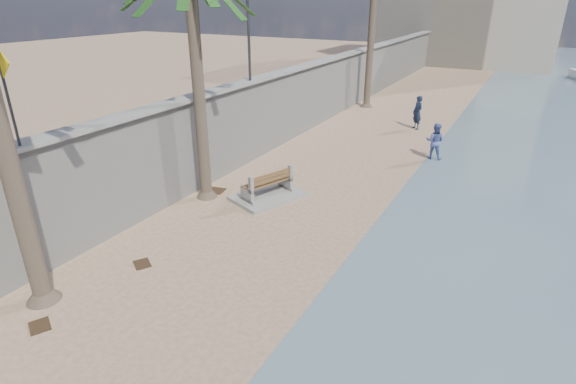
% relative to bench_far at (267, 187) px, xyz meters
% --- Properties ---
extents(ground_plane, '(140.00, 140.00, 0.00)m').
position_rel_bench_far_xyz_m(ground_plane, '(2.22, -8.54, -0.46)').
color(ground_plane, tan).
extents(seawall, '(0.45, 70.00, 3.50)m').
position_rel_bench_far_xyz_m(seawall, '(-2.98, 11.46, 1.29)').
color(seawall, gray).
rests_on(seawall, ground_plane).
extents(wall_cap, '(0.80, 70.00, 0.12)m').
position_rel_bench_far_xyz_m(wall_cap, '(-2.98, 11.46, 3.09)').
color(wall_cap, gray).
rests_on(wall_cap, seawall).
extents(bench_far, '(2.51, 2.98, 1.06)m').
position_rel_bench_far_xyz_m(bench_far, '(0.00, 0.00, 0.00)').
color(bench_far, gray).
rests_on(bench_far, ground_plane).
extents(pedestrian_sign, '(0.78, 0.07, 2.40)m').
position_rel_bench_far_xyz_m(pedestrian_sign, '(-2.78, -7.04, 4.69)').
color(pedestrian_sign, '#2D2D33').
rests_on(pedestrian_sign, wall_cap).
extents(streetlight, '(0.28, 0.28, 5.12)m').
position_rel_bench_far_xyz_m(streetlight, '(-2.88, 3.46, 6.18)').
color(streetlight, '#2D2D33').
rests_on(streetlight, wall_cap).
extents(person_a, '(0.93, 0.92, 2.16)m').
position_rel_bench_far_xyz_m(person_a, '(2.51, 12.27, 0.62)').
color(person_a, '#131D35').
rests_on(person_a, ground_plane).
extents(person_b, '(0.93, 0.73, 1.87)m').
position_rel_bench_far_xyz_m(person_b, '(4.48, 7.52, 0.47)').
color(person_b, '#4B599B').
rests_on(person_b, ground_plane).
extents(debris_b, '(0.68, 0.63, 0.03)m').
position_rel_bench_far_xyz_m(debris_b, '(-0.92, -8.67, -0.45)').
color(debris_b, '#382616').
rests_on(debris_b, ground_plane).
extents(debris_c, '(0.87, 0.75, 0.03)m').
position_rel_bench_far_xyz_m(debris_c, '(-2.18, -0.41, -0.45)').
color(debris_c, '#382616').
rests_on(debris_c, ground_plane).
extents(debris_d, '(0.67, 0.64, 0.03)m').
position_rel_bench_far_xyz_m(debris_d, '(-0.78, -5.62, -0.45)').
color(debris_d, '#382616').
rests_on(debris_d, ground_plane).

